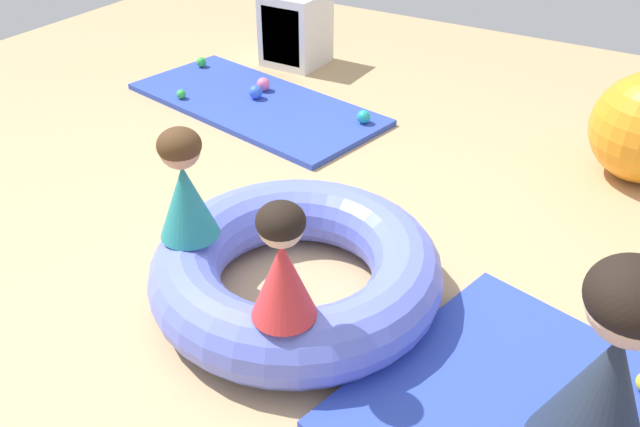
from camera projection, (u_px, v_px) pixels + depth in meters
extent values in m
plane|color=tan|center=(284.00, 275.00, 3.10)|extent=(8.00, 8.00, 0.00)
cube|color=#2D47B7|center=(255.00, 104.00, 4.69)|extent=(1.98, 1.17, 0.04)
torus|color=#6070E5|center=(296.00, 270.00, 2.89)|extent=(1.27, 1.27, 0.31)
cone|color=teal|center=(186.00, 201.00, 2.76)|extent=(0.36, 0.36, 0.33)
sphere|color=tan|center=(180.00, 149.00, 2.63)|extent=(0.17, 0.17, 0.17)
ellipsoid|color=#472D19|center=(179.00, 145.00, 2.62)|extent=(0.18, 0.18, 0.14)
cone|color=red|center=(283.00, 280.00, 2.34)|extent=(0.26, 0.26, 0.32)
sphere|color=#DBAD89|center=(281.00, 225.00, 2.21)|extent=(0.16, 0.16, 0.16)
ellipsoid|color=black|center=(281.00, 221.00, 2.20)|extent=(0.17, 0.17, 0.13)
cone|color=#232D3D|center=(602.00, 397.00, 2.10)|extent=(0.55, 0.55, 0.53)
sphere|color=#DBAD89|center=(633.00, 304.00, 1.89)|extent=(0.26, 0.26, 0.26)
ellipsoid|color=black|center=(636.00, 296.00, 1.87)|extent=(0.29, 0.29, 0.23)
sphere|color=green|center=(181.00, 94.00, 4.70)|extent=(0.07, 0.07, 0.07)
sphere|color=blue|center=(256.00, 92.00, 4.69)|extent=(0.10, 0.10, 0.10)
sphere|color=pink|center=(263.00, 84.00, 4.81)|extent=(0.10, 0.10, 0.10)
sphere|color=teal|center=(364.00, 117.00, 4.36)|extent=(0.09, 0.09, 0.09)
sphere|color=green|center=(201.00, 62.00, 5.22)|extent=(0.08, 0.08, 0.08)
cube|color=silver|center=(296.00, 29.00, 5.27)|extent=(0.44, 0.44, 0.56)
cube|color=#2D2D33|center=(287.00, 33.00, 5.18)|extent=(0.34, 0.20, 0.44)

